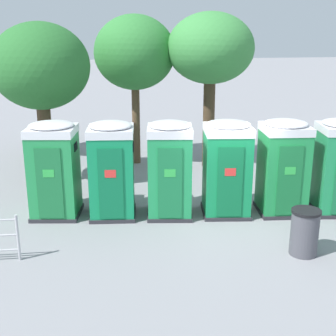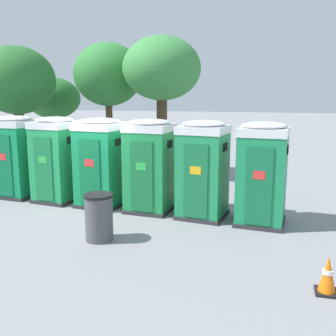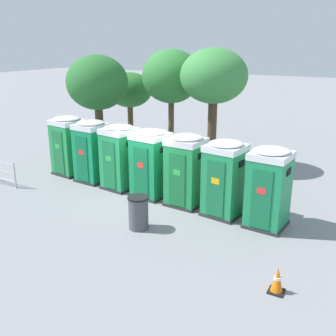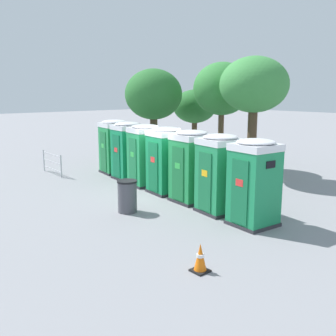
# 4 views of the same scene
# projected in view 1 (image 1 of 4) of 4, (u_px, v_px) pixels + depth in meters

# --- Properties ---
(ground_plane) EXTENTS (120.00, 120.00, 0.00)m
(ground_plane) POSITION_uv_depth(u_px,v_px,m) (226.00, 216.00, 12.46)
(ground_plane) COLOR gray
(portapotty_0) EXTENTS (1.39, 1.36, 2.54)m
(portapotty_0) POSITION_uv_depth(u_px,v_px,m) (54.00, 169.00, 12.19)
(portapotty_0) COLOR #2D2D33
(portapotty_0) RESTS_ON ground
(portapotty_1) EXTENTS (1.28, 1.30, 2.54)m
(portapotty_1) POSITION_uv_depth(u_px,v_px,m) (112.00, 169.00, 12.16)
(portapotty_1) COLOR #2D2D33
(portapotty_1) RESTS_ON ground
(portapotty_2) EXTENTS (1.32, 1.35, 2.54)m
(portapotty_2) POSITION_uv_depth(u_px,v_px,m) (170.00, 169.00, 12.21)
(portapotty_2) COLOR #2D2D33
(portapotty_2) RESTS_ON ground
(portapotty_3) EXTENTS (1.36, 1.33, 2.54)m
(portapotty_3) POSITION_uv_depth(u_px,v_px,m) (227.00, 168.00, 12.30)
(portapotty_3) COLOR #2D2D33
(portapotty_3) RESTS_ON ground
(portapotty_4) EXTENTS (1.29, 1.29, 2.54)m
(portapotty_4) POSITION_uv_depth(u_px,v_px,m) (283.00, 167.00, 12.40)
(portapotty_4) COLOR #2D2D33
(portapotty_4) RESTS_ON ground
(street_tree_0) EXTENTS (2.53, 2.53, 3.95)m
(street_tree_0) POSITION_uv_depth(u_px,v_px,m) (38.00, 79.00, 17.44)
(street_tree_0) COLOR #4C3826
(street_tree_0) RESTS_ON ground
(street_tree_1) EXTENTS (2.96, 2.96, 5.33)m
(street_tree_1) POSITION_uv_depth(u_px,v_px,m) (211.00, 50.00, 15.78)
(street_tree_1) COLOR #4C3826
(street_tree_1) RESTS_ON ground
(street_tree_2) EXTENTS (2.96, 2.96, 5.00)m
(street_tree_2) POSITION_uv_depth(u_px,v_px,m) (41.00, 68.00, 14.03)
(street_tree_2) COLOR #4C3826
(street_tree_2) RESTS_ON ground
(street_tree_3) EXTENTS (2.82, 2.82, 5.26)m
(street_tree_3) POSITION_uv_depth(u_px,v_px,m) (135.00, 53.00, 16.17)
(street_tree_3) COLOR brown
(street_tree_3) RESTS_ON ground
(trash_can) EXTENTS (0.65, 0.65, 1.05)m
(trash_can) POSITION_uv_depth(u_px,v_px,m) (305.00, 232.00, 10.27)
(trash_can) COLOR #4C4C54
(trash_can) RESTS_ON ground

